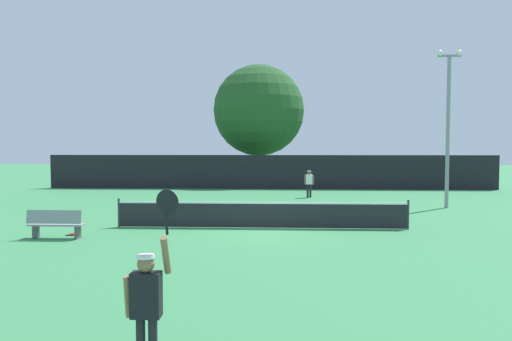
{
  "coord_description": "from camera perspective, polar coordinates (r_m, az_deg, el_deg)",
  "views": [
    {
      "loc": [
        0.64,
        -17.27,
        3.01
      ],
      "look_at": [
        -0.32,
        2.55,
        1.99
      ],
      "focal_mm": 33.31,
      "sensor_mm": 36.0,
      "label": 1
    }
  ],
  "objects": [
    {
      "name": "parked_car_near",
      "position": [
        39.24,
        11.83,
        -0.39
      ],
      "size": [
        2.5,
        4.43,
        1.69
      ],
      "rotation": [
        0.0,
        0.0,
        -0.15
      ],
      "color": "black",
      "rests_on": "ground"
    },
    {
      "name": "large_tree",
      "position": [
        38.26,
        0.33,
        7.21
      ],
      "size": [
        7.26,
        7.26,
        9.5
      ],
      "color": "brown",
      "rests_on": "ground"
    },
    {
      "name": "player_receiving",
      "position": [
        27.95,
        6.39,
        -1.29
      ],
      "size": [
        0.57,
        0.23,
        1.58
      ],
      "rotation": [
        0.0,
        0.0,
        3.14
      ],
      "color": "white",
      "rests_on": "ground"
    },
    {
      "name": "light_pole",
      "position": [
        24.92,
        22.08,
        5.86
      ],
      "size": [
        1.18,
        0.28,
        7.63
      ],
      "color": "gray",
      "rests_on": "ground"
    },
    {
      "name": "player_serving",
      "position": [
        6.5,
        -12.91,
        -14.53
      ],
      "size": [
        0.67,
        0.39,
        2.45
      ],
      "color": "black",
      "rests_on": "ground"
    },
    {
      "name": "spare_racket",
      "position": [
        17.52,
        -21.06,
        -7.09
      ],
      "size": [
        0.28,
        0.52,
        0.04
      ],
      "color": "black",
      "rests_on": "ground"
    },
    {
      "name": "tennis_net",
      "position": [
        17.46,
        0.65,
        -5.28
      ],
      "size": [
        10.7,
        0.08,
        1.07
      ],
      "color": "#232328",
      "rests_on": "ground"
    },
    {
      "name": "courtside_bench",
      "position": [
        16.83,
        -22.9,
        -5.94
      ],
      "size": [
        1.8,
        0.44,
        0.95
      ],
      "color": "gray",
      "rests_on": "ground"
    },
    {
      "name": "tennis_ball",
      "position": [
        20.33,
        0.92,
        -5.48
      ],
      "size": [
        0.07,
        0.07,
        0.07
      ],
      "primitive_type": "sphere",
      "color": "#CCE033",
      "rests_on": "ground"
    },
    {
      "name": "ground_plane",
      "position": [
        17.54,
        0.65,
        -6.94
      ],
      "size": [
        120.0,
        120.0,
        0.0
      ],
      "primitive_type": "plane",
      "color": "#387F4C"
    },
    {
      "name": "perimeter_fence",
      "position": [
        33.33,
        1.67,
        -0.18
      ],
      "size": [
        31.48,
        0.12,
        2.39
      ],
      "primitive_type": "cube",
      "color": "black",
      "rests_on": "ground"
    }
  ]
}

